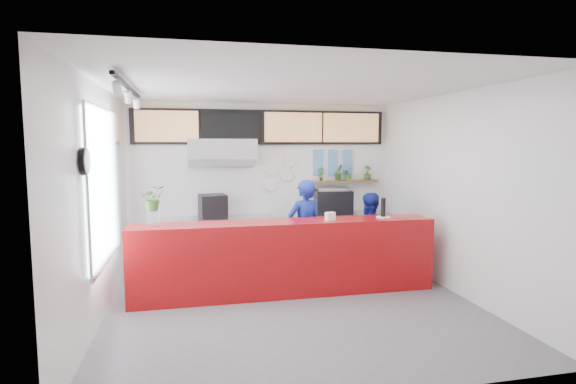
{
  "coord_description": "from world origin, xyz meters",
  "views": [
    {
      "loc": [
        -1.37,
        -6.0,
        2.23
      ],
      "look_at": [
        0.1,
        0.7,
        1.5
      ],
      "focal_mm": 28.0,
      "sensor_mm": 36.0,
      "label": 1
    }
  ],
  "objects_px": {
    "espresso_machine": "(333,202)",
    "staff_center": "(304,231)",
    "staff_right": "(368,235)",
    "pepper_mill": "(383,207)",
    "service_counter": "(286,258)",
    "panini_oven": "(213,206)"
  },
  "relations": [
    {
      "from": "staff_right",
      "to": "pepper_mill",
      "type": "distance_m",
      "value": 0.75
    },
    {
      "from": "service_counter",
      "to": "staff_center",
      "type": "relative_size",
      "value": 2.7
    },
    {
      "from": "panini_oven",
      "to": "staff_center",
      "type": "relative_size",
      "value": 0.28
    },
    {
      "from": "espresso_machine",
      "to": "service_counter",
      "type": "bearing_deg",
      "value": -118.57
    },
    {
      "from": "staff_center",
      "to": "pepper_mill",
      "type": "relative_size",
      "value": 5.74
    },
    {
      "from": "service_counter",
      "to": "panini_oven",
      "type": "bearing_deg",
      "value": 118.42
    },
    {
      "from": "staff_right",
      "to": "panini_oven",
      "type": "bearing_deg",
      "value": -40.8
    },
    {
      "from": "staff_center",
      "to": "staff_right",
      "type": "height_order",
      "value": "staff_center"
    },
    {
      "from": "staff_right",
      "to": "service_counter",
      "type": "bearing_deg",
      "value": 5.17
    },
    {
      "from": "service_counter",
      "to": "pepper_mill",
      "type": "height_order",
      "value": "pepper_mill"
    },
    {
      "from": "espresso_machine",
      "to": "staff_center",
      "type": "bearing_deg",
      "value": -117.8
    },
    {
      "from": "panini_oven",
      "to": "espresso_machine",
      "type": "bearing_deg",
      "value": -7.9
    },
    {
      "from": "service_counter",
      "to": "staff_center",
      "type": "xyz_separation_m",
      "value": [
        0.43,
        0.55,
        0.28
      ]
    },
    {
      "from": "staff_center",
      "to": "pepper_mill",
      "type": "distance_m",
      "value": 1.31
    },
    {
      "from": "espresso_machine",
      "to": "pepper_mill",
      "type": "xyz_separation_m",
      "value": [
        0.22,
        -1.81,
        0.14
      ]
    },
    {
      "from": "panini_oven",
      "to": "staff_right",
      "type": "bearing_deg",
      "value": -35.3
    },
    {
      "from": "staff_right",
      "to": "pepper_mill",
      "type": "relative_size",
      "value": 4.93
    },
    {
      "from": "espresso_machine",
      "to": "staff_right",
      "type": "xyz_separation_m",
      "value": [
        0.19,
        -1.29,
        -0.41
      ]
    },
    {
      "from": "staff_center",
      "to": "staff_right",
      "type": "relative_size",
      "value": 1.16
    },
    {
      "from": "service_counter",
      "to": "staff_right",
      "type": "bearing_deg",
      "value": 18.57
    },
    {
      "from": "service_counter",
      "to": "panini_oven",
      "type": "distance_m",
      "value": 2.12
    },
    {
      "from": "panini_oven",
      "to": "staff_center",
      "type": "distance_m",
      "value": 1.9
    }
  ]
}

